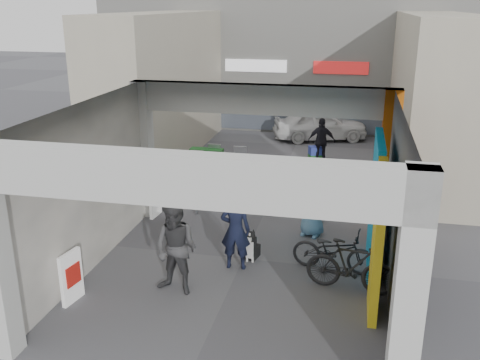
% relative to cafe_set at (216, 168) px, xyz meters
% --- Properties ---
extents(ground, '(90.00, 90.00, 0.00)m').
position_rel_cafe_set_xyz_m(ground, '(1.99, -5.31, -0.34)').
color(ground, '#525256').
rests_on(ground, ground).
extents(arcade_canopy, '(6.40, 6.45, 6.40)m').
position_rel_cafe_set_xyz_m(arcade_canopy, '(2.53, -6.13, 1.96)').
color(arcade_canopy, '#BBBBB6').
rests_on(arcade_canopy, ground).
extents(far_building, '(18.00, 4.08, 8.00)m').
position_rel_cafe_set_xyz_m(far_building, '(1.99, 8.69, 3.65)').
color(far_building, silver).
rests_on(far_building, ground).
extents(plaza_bldg_left, '(2.00, 9.00, 5.00)m').
position_rel_cafe_set_xyz_m(plaza_bldg_left, '(-2.51, 2.19, 2.16)').
color(plaza_bldg_left, '#AFA791').
rests_on(plaza_bldg_left, ground).
extents(plaza_bldg_right, '(2.00, 9.00, 5.00)m').
position_rel_cafe_set_xyz_m(plaza_bldg_right, '(6.49, 2.19, 2.16)').
color(plaza_bldg_right, '#AFA791').
rests_on(plaza_bldg_right, ground).
extents(bollard_left, '(0.09, 0.09, 0.97)m').
position_rel_cafe_set_xyz_m(bollard_left, '(0.24, -3.03, 0.14)').
color(bollard_left, gray).
rests_on(bollard_left, ground).
extents(bollard_center, '(0.09, 0.09, 0.97)m').
position_rel_cafe_set_xyz_m(bollard_center, '(2.13, -2.75, 0.14)').
color(bollard_center, gray).
rests_on(bollard_center, ground).
extents(bollard_right, '(0.09, 0.09, 0.89)m').
position_rel_cafe_set_xyz_m(bollard_right, '(3.53, -2.84, 0.10)').
color(bollard_right, gray).
rests_on(bollard_right, ground).
extents(advert_board_near, '(0.18, 0.56, 1.00)m').
position_rel_cafe_set_xyz_m(advert_board_near, '(-0.75, -7.68, 0.16)').
color(advert_board_near, silver).
rests_on(advert_board_near, ground).
extents(advert_board_far, '(0.14, 0.55, 1.00)m').
position_rel_cafe_set_xyz_m(advert_board_far, '(-0.75, -3.38, 0.16)').
color(advert_board_far, silver).
rests_on(advert_board_far, ground).
extents(cafe_set, '(1.61, 1.30, 0.97)m').
position_rel_cafe_set_xyz_m(cafe_set, '(0.00, 0.00, 0.00)').
color(cafe_set, '#B4B5BA').
rests_on(cafe_set, ground).
extents(produce_stand, '(1.27, 0.69, 0.84)m').
position_rel_cafe_set_xyz_m(produce_stand, '(-0.43, 0.25, -0.01)').
color(produce_stand, black).
rests_on(produce_stand, ground).
extents(crate_stack, '(0.55, 0.49, 0.56)m').
position_rel_cafe_set_xyz_m(crate_stack, '(2.92, 2.50, -0.06)').
color(crate_stack, '#175218').
rests_on(crate_stack, ground).
extents(border_collie, '(0.27, 0.53, 0.73)m').
position_rel_cafe_set_xyz_m(border_collie, '(2.16, -5.29, -0.06)').
color(border_collie, black).
rests_on(border_collie, ground).
extents(man_with_dog, '(0.65, 0.45, 1.70)m').
position_rel_cafe_set_xyz_m(man_with_dog, '(1.91, -5.72, 0.51)').
color(man_with_dog, black).
rests_on(man_with_dog, ground).
extents(man_back_turned, '(1.01, 0.86, 1.82)m').
position_rel_cafe_set_xyz_m(man_back_turned, '(1.04, -6.94, 0.57)').
color(man_back_turned, '#3B3B3E').
rests_on(man_back_turned, ground).
extents(man_elderly, '(0.89, 0.72, 1.59)m').
position_rel_cafe_set_xyz_m(man_elderly, '(3.32, -3.72, 0.45)').
color(man_elderly, '#5F91B8').
rests_on(man_elderly, ground).
extents(man_crates, '(0.94, 0.41, 1.59)m').
position_rel_cafe_set_xyz_m(man_crates, '(3.12, 2.39, 0.45)').
color(man_crates, black).
rests_on(man_crates, ground).
extents(bicycle_front, '(1.79, 0.83, 0.91)m').
position_rel_cafe_set_xyz_m(bicycle_front, '(3.93, -5.42, 0.11)').
color(bicycle_front, black).
rests_on(bicycle_front, ground).
extents(bicycle_rear, '(1.81, 0.77, 1.05)m').
position_rel_cafe_set_xyz_m(bicycle_rear, '(4.29, -6.19, 0.18)').
color(bicycle_rear, black).
rests_on(bicycle_rear, ground).
extents(white_van, '(4.00, 2.53, 1.27)m').
position_rel_cafe_set_xyz_m(white_van, '(2.82, 5.76, 0.29)').
color(white_van, white).
rests_on(white_van, ground).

